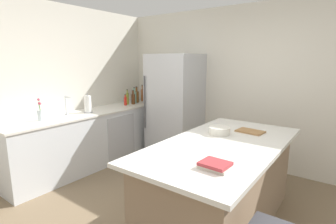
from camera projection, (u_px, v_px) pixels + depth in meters
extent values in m
cube|color=silver|center=(250.00, 88.00, 4.19)|extent=(6.00, 0.10, 2.60)
cube|color=silver|center=(36.00, 90.00, 3.85)|extent=(0.10, 6.00, 2.60)
cube|color=silver|center=(93.00, 139.00, 4.33)|extent=(0.65, 2.84, 0.88)
cube|color=silver|center=(91.00, 112.00, 4.24)|extent=(0.68, 2.87, 0.03)
cube|color=#B2B5BA|center=(122.00, 137.00, 4.42)|extent=(0.01, 0.60, 0.74)
cube|color=#8E755B|center=(221.00, 185.00, 2.74)|extent=(0.91, 1.92, 0.86)
cube|color=silver|center=(223.00, 145.00, 2.65)|extent=(1.07, 2.12, 0.04)
cube|color=#B7BABF|center=(175.00, 107.00, 4.62)|extent=(0.83, 0.75, 1.84)
cylinder|color=#4C4C51|center=(145.00, 102.00, 4.51)|extent=(0.02, 0.02, 0.92)
cylinder|color=silver|center=(67.00, 114.00, 3.96)|extent=(0.05, 0.05, 0.02)
cylinder|color=silver|center=(66.00, 105.00, 3.93)|extent=(0.02, 0.02, 0.28)
cylinder|color=silver|center=(68.00, 97.00, 3.87)|extent=(0.14, 0.02, 0.02)
cylinder|color=silver|center=(40.00, 115.00, 3.58)|extent=(0.08, 0.08, 0.15)
cylinder|color=#4C7F3D|center=(40.00, 110.00, 3.57)|extent=(0.01, 0.02, 0.18)
sphere|color=#DB4C66|center=(39.00, 103.00, 3.56)|extent=(0.04, 0.04, 0.04)
cylinder|color=#4C7F3D|center=(39.00, 108.00, 3.55)|extent=(0.01, 0.02, 0.24)
sphere|color=#DB4C66|center=(39.00, 100.00, 3.53)|extent=(0.04, 0.04, 0.04)
cylinder|color=#4C7F3D|center=(41.00, 110.00, 3.56)|extent=(0.01, 0.03, 0.18)
sphere|color=#DB4C66|center=(40.00, 104.00, 3.54)|extent=(0.04, 0.04, 0.04)
cylinder|color=gray|center=(88.00, 112.00, 4.14)|extent=(0.14, 0.14, 0.01)
cylinder|color=white|center=(88.00, 104.00, 4.11)|extent=(0.11, 0.11, 0.26)
cylinder|color=gray|center=(87.00, 95.00, 4.08)|extent=(0.02, 0.02, 0.04)
cylinder|color=#994C23|center=(142.00, 95.00, 5.30)|extent=(0.05, 0.05, 0.24)
cylinder|color=#994C23|center=(142.00, 87.00, 5.26)|extent=(0.02, 0.02, 0.08)
cylinder|color=black|center=(142.00, 85.00, 5.26)|extent=(0.02, 0.02, 0.01)
cylinder|color=silver|center=(145.00, 96.00, 5.13)|extent=(0.07, 0.07, 0.26)
cylinder|color=silver|center=(144.00, 87.00, 5.10)|extent=(0.03, 0.03, 0.09)
cylinder|color=black|center=(144.00, 84.00, 5.09)|extent=(0.03, 0.03, 0.01)
cylinder|color=brown|center=(137.00, 97.00, 5.12)|extent=(0.08, 0.08, 0.22)
cylinder|color=brown|center=(137.00, 89.00, 5.09)|extent=(0.04, 0.04, 0.08)
cylinder|color=black|center=(137.00, 87.00, 5.08)|extent=(0.04, 0.04, 0.01)
cylinder|color=#8CB79E|center=(134.00, 97.00, 5.05)|extent=(0.08, 0.08, 0.22)
cylinder|color=#8CB79E|center=(134.00, 90.00, 5.02)|extent=(0.04, 0.04, 0.07)
cylinder|color=black|center=(134.00, 88.00, 5.01)|extent=(0.04, 0.04, 0.01)
cylinder|color=#5B3319|center=(133.00, 99.00, 4.94)|extent=(0.07, 0.07, 0.19)
cylinder|color=#5B3319|center=(133.00, 92.00, 4.91)|extent=(0.03, 0.03, 0.07)
cylinder|color=black|center=(133.00, 90.00, 4.90)|extent=(0.04, 0.04, 0.01)
cylinder|color=olive|center=(127.00, 99.00, 4.89)|extent=(0.05, 0.05, 0.21)
cylinder|color=olive|center=(127.00, 92.00, 4.87)|extent=(0.03, 0.03, 0.06)
cylinder|color=black|center=(127.00, 90.00, 4.86)|extent=(0.03, 0.03, 0.01)
cylinder|color=red|center=(125.00, 101.00, 4.80)|extent=(0.05, 0.05, 0.15)
cylinder|color=red|center=(125.00, 96.00, 4.78)|extent=(0.02, 0.02, 0.05)
cylinder|color=black|center=(125.00, 95.00, 4.78)|extent=(0.03, 0.03, 0.01)
cube|color=silver|center=(215.00, 167.00, 2.01)|extent=(0.23, 0.16, 0.03)
cube|color=#A83338|center=(215.00, 164.00, 2.01)|extent=(0.23, 0.20, 0.03)
cylinder|color=silver|center=(219.00, 131.00, 2.95)|extent=(0.24, 0.24, 0.08)
cube|color=#9E7042|center=(250.00, 131.00, 3.04)|extent=(0.32, 0.24, 0.02)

